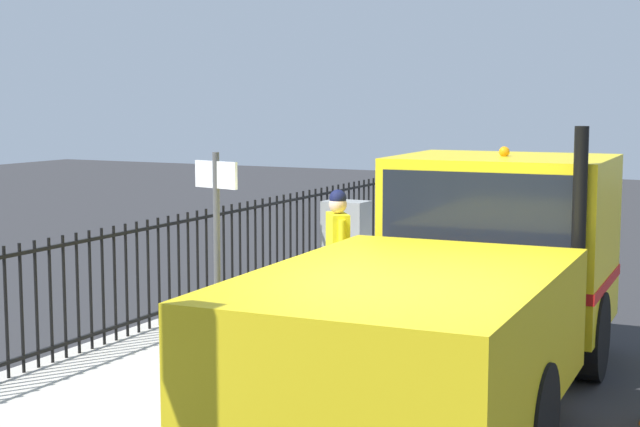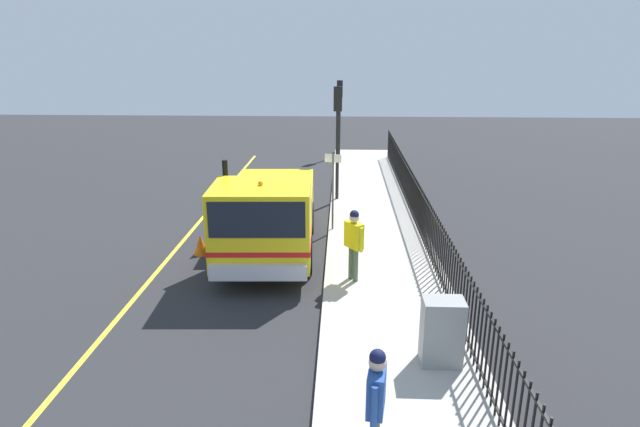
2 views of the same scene
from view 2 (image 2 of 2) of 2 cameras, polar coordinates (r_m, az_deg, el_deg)
ground_plane at (r=15.92m, az=-4.69°, el=-2.25°), size 59.82×59.82×0.00m
sidewalk_slab at (r=15.82m, az=6.37°, el=-2.19°), size 2.99×27.19×0.12m
lane_marking at (r=16.48m, az=-14.17°, el=-2.03°), size 0.12×24.47×0.01m
work_truck at (r=13.83m, az=-5.80°, el=0.20°), size 2.62×6.46×2.75m
worker_standing at (r=12.10m, az=3.77°, el=-2.70°), size 0.47×0.54×1.75m
pedestrian_distant at (r=7.04m, az=6.24°, el=-19.33°), size 0.29×0.62×1.70m
iron_fence at (r=15.72m, az=11.02°, el=0.39°), size 0.04×23.15×1.39m
traffic_light_near at (r=18.63m, az=1.97°, el=10.25°), size 0.30×0.21×4.07m
traffic_light_mid at (r=27.21m, az=2.19°, el=12.21°), size 0.30×0.21×3.83m
utility_cabinet at (r=9.39m, az=13.36°, el=-12.63°), size 0.71×0.49×1.21m
traffic_cone at (r=14.58m, az=-13.08°, el=-3.37°), size 0.40×0.40×0.57m
street_sign at (r=15.50m, az=1.43°, el=3.55°), size 0.49×0.14×2.42m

